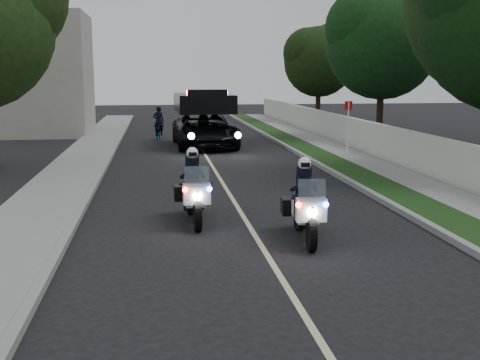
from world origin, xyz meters
name	(u,v)px	position (x,y,z in m)	size (l,w,h in m)	color
ground	(269,259)	(0.00, 0.00, 0.00)	(120.00, 120.00, 0.00)	black
curb_right	(330,171)	(4.10, 10.00, 0.07)	(0.20, 60.00, 0.15)	gray
grass_verge	(348,170)	(4.80, 10.00, 0.08)	(1.20, 60.00, 0.16)	#193814
sidewalk_right	(382,169)	(6.10, 10.00, 0.08)	(1.40, 60.00, 0.16)	gray
property_wall	(409,151)	(7.10, 10.00, 0.75)	(0.22, 60.00, 1.50)	beige
curb_left	(100,176)	(-4.10, 10.00, 0.07)	(0.20, 60.00, 0.15)	gray
sidewalk_left	(67,176)	(-5.20, 10.00, 0.08)	(2.00, 60.00, 0.16)	gray
building_far	(18,75)	(-10.00, 26.00, 3.50)	(8.00, 6.00, 7.00)	#A8A396
lane_marking	(218,175)	(0.00, 10.00, 0.00)	(0.12, 50.00, 0.01)	#BFB78C
police_moto_left	(194,222)	(-1.27, 3.21, 0.00)	(0.75, 2.14, 1.82)	silver
police_moto_right	(304,239)	(1.01, 1.29, 0.00)	(0.74, 2.11, 1.80)	white
police_suv	(205,147)	(0.23, 18.53, 0.00)	(2.88, 6.22, 3.02)	black
bicycle	(159,140)	(-2.00, 22.21, 0.00)	(0.57, 1.63, 0.85)	black
cyclist	(159,140)	(-2.00, 22.21, 0.00)	(0.58, 0.39, 1.61)	black
sign_post	(347,157)	(6.00, 13.92, 0.00)	(0.39, 0.39, 2.48)	red
tree_right_d	(379,140)	(9.90, 20.52, 0.00)	(6.03, 6.03, 10.05)	#133A13
tree_right_e	(318,122)	(9.77, 32.81, 0.00)	(5.14, 5.14, 8.56)	black
tree_left_far	(33,135)	(-9.40, 26.01, 0.00)	(5.19, 5.19, 8.65)	#143510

